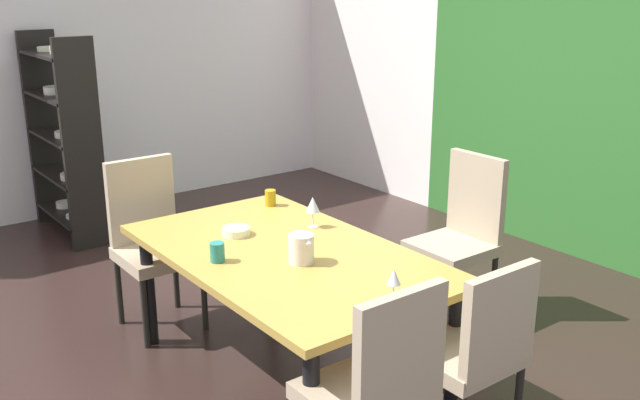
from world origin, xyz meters
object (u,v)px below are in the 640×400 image
Objects in this scene: chair_right_near at (378,386)px; pitcher_west at (302,248)px; chair_right_far at (474,347)px; wine_glass_corner at (394,279)px; chair_head_far at (462,230)px; cup_near_window at (270,198)px; display_shelf at (63,136)px; chair_left_near at (151,236)px; wine_glass_center at (313,205)px; cup_front at (217,252)px; dining_table at (286,265)px; serving_bowl_north at (236,231)px.

chair_right_near is 0.92m from pitcher_west.
chair_right_far is 0.46m from wine_glass_corner.
chair_head_far is at bearing 32.24° from chair_right_near.
pitcher_west is at bearing -24.06° from cup_near_window.
chair_head_far is 0.62× the size of display_shelf.
pitcher_west is (3.14, 0.12, -0.03)m from display_shelf.
chair_right_near is at bearing -50.34° from wine_glass_corner.
chair_right_far is at bearing 0.59° from chair_right_near.
pitcher_west is at bearing 101.95° from chair_left_near.
wine_glass_center is 1.78× the size of cup_near_window.
chair_right_near is 10.14× the size of cup_front.
display_shelf reaches higher than chair_left_near.
wine_glass_corner is at bearing 2.81° from display_shelf.
chair_left_near is at bearing 56.02° from chair_head_far.
chair_right_far is (1.02, 0.28, -0.12)m from dining_table.
chair_right_near reaches higher than dining_table.
serving_bowl_north is at bearing 74.07° from chair_head_far.
chair_head_far is 1.04× the size of chair_right_near.
cup_near_window is 1.01× the size of cup_front.
cup_near_window is at bearing 126.66° from serving_bowl_north.
wine_glass_center reaches higher than dining_table.
pitcher_west is (0.86, -0.38, 0.02)m from cup_near_window.
chair_head_far is at bearing 75.78° from wine_glass_center.
wine_glass_center is at bearing 9.74° from display_shelf.
pitcher_west is at bearing 73.36° from chair_right_near.
serving_bowl_north is (2.61, 0.07, -0.08)m from display_shelf.
cup_near_window is (-1.70, 0.64, 0.22)m from chair_right_near.
wine_glass_center is at bearing -3.52° from cup_near_window.
pitcher_west reaches higher than cup_near_window.
chair_head_far is 10.58× the size of cup_front.
display_shelf is (-3.98, -0.42, 0.29)m from chair_right_far.
chair_head_far reaches higher than chair_left_near.
pitcher_west is (-0.85, 0.25, 0.24)m from chair_right_near.
pitcher_west is (1.20, 0.25, 0.23)m from chair_left_near.
wine_glass_corner is 0.93m from cup_front.
cup_near_window is (-1.44, 0.32, -0.05)m from wine_glass_corner.
pitcher_west is at bearing 5.81° from serving_bowl_north.
display_shelf is at bearing -177.82° from pitcher_west.
wine_glass_center reaches higher than serving_bowl_north.
pitcher_west is at bearing 109.82° from chair_right_far.
chair_right_near reaches higher than pitcher_west.
serving_bowl_north is at bearing 81.78° from chair_right_near.
dining_table is at bearing -27.60° from cup_near_window.
cup_near_window is 0.92m from cup_front.
chair_head_far is at bearing 120.14° from wine_glass_corner.
chair_right_far reaches higher than wine_glass_corner.
chair_left_near reaches higher than pitcher_west.
dining_table is 1.06m from chair_right_near.
chair_right_far is 0.56× the size of display_shelf.
chair_right_near is at bearing -15.26° from dining_table.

